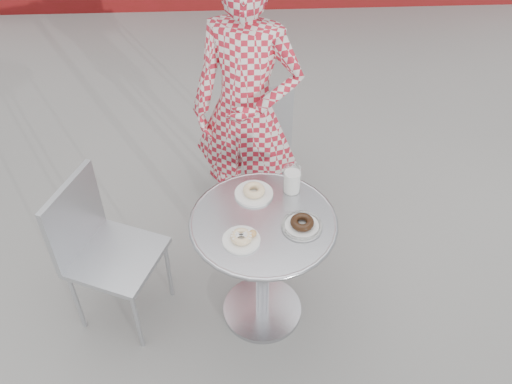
{
  "coord_description": "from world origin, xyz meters",
  "views": [
    {
      "loc": [
        -0.13,
        -1.85,
        2.55
      ],
      "look_at": [
        -0.04,
        0.07,
        0.76
      ],
      "focal_mm": 40.0,
      "sensor_mm": 36.0,
      "label": 1
    }
  ],
  "objects_px": {
    "plate_near": "(242,238)",
    "bistro_table": "(263,246)",
    "plate_checker": "(302,225)",
    "plate_far": "(254,192)",
    "chair_left": "(120,278)",
    "chair_far": "(248,158)",
    "seated_person": "(247,112)",
    "milk_cup": "(292,181)"
  },
  "relations": [
    {
      "from": "seated_person",
      "to": "chair_far",
      "type": "bearing_deg",
      "value": 106.23
    },
    {
      "from": "plate_near",
      "to": "chair_far",
      "type": "bearing_deg",
      "value": 86.77
    },
    {
      "from": "plate_checker",
      "to": "plate_near",
      "type": "bearing_deg",
      "value": -165.32
    },
    {
      "from": "chair_left",
      "to": "plate_far",
      "type": "distance_m",
      "value": 0.83
    },
    {
      "from": "bistro_table",
      "to": "seated_person",
      "type": "distance_m",
      "value": 0.75
    },
    {
      "from": "bistro_table",
      "to": "chair_left",
      "type": "distance_m",
      "value": 0.77
    },
    {
      "from": "chair_left",
      "to": "plate_checker",
      "type": "bearing_deg",
      "value": -73.31
    },
    {
      "from": "plate_near",
      "to": "bistro_table",
      "type": "bearing_deg",
      "value": 49.23
    },
    {
      "from": "seated_person",
      "to": "plate_checker",
      "type": "distance_m",
      "value": 0.77
    },
    {
      "from": "chair_far",
      "to": "milk_cup",
      "type": "xyz_separation_m",
      "value": [
        0.19,
        -0.77,
        0.49
      ]
    },
    {
      "from": "seated_person",
      "to": "plate_near",
      "type": "distance_m",
      "value": 0.81
    },
    {
      "from": "plate_checker",
      "to": "plate_far",
      "type": "bearing_deg",
      "value": 132.78
    },
    {
      "from": "chair_left",
      "to": "plate_checker",
      "type": "distance_m",
      "value": 1.01
    },
    {
      "from": "bistro_table",
      "to": "chair_far",
      "type": "height_order",
      "value": "chair_far"
    },
    {
      "from": "plate_near",
      "to": "plate_checker",
      "type": "bearing_deg",
      "value": 14.68
    },
    {
      "from": "seated_person",
      "to": "plate_checker",
      "type": "xyz_separation_m",
      "value": [
        0.22,
        -0.73,
        -0.11
      ]
    },
    {
      "from": "plate_near",
      "to": "plate_checker",
      "type": "relative_size",
      "value": 0.91
    },
    {
      "from": "bistro_table",
      "to": "plate_checker",
      "type": "height_order",
      "value": "plate_checker"
    },
    {
      "from": "plate_far",
      "to": "chair_left",
      "type": "bearing_deg",
      "value": -169.38
    },
    {
      "from": "chair_far",
      "to": "milk_cup",
      "type": "bearing_deg",
      "value": 85.1
    },
    {
      "from": "plate_near",
      "to": "plate_checker",
      "type": "distance_m",
      "value": 0.28
    },
    {
      "from": "chair_left",
      "to": "seated_person",
      "type": "relative_size",
      "value": 0.51
    },
    {
      "from": "plate_checker",
      "to": "milk_cup",
      "type": "distance_m",
      "value": 0.25
    },
    {
      "from": "plate_checker",
      "to": "milk_cup",
      "type": "height_order",
      "value": "milk_cup"
    },
    {
      "from": "chair_far",
      "to": "bistro_table",
      "type": "bearing_deg",
      "value": 73.83
    },
    {
      "from": "seated_person",
      "to": "chair_left",
      "type": "bearing_deg",
      "value": -118.34
    },
    {
      "from": "seated_person",
      "to": "plate_checker",
      "type": "relative_size",
      "value": 8.82
    },
    {
      "from": "milk_cup",
      "to": "seated_person",
      "type": "bearing_deg",
      "value": 112.12
    },
    {
      "from": "bistro_table",
      "to": "plate_near",
      "type": "height_order",
      "value": "plate_near"
    },
    {
      "from": "bistro_table",
      "to": "chair_far",
      "type": "relative_size",
      "value": 0.8
    },
    {
      "from": "seated_person",
      "to": "milk_cup",
      "type": "height_order",
      "value": "seated_person"
    },
    {
      "from": "plate_far",
      "to": "milk_cup",
      "type": "relative_size",
      "value": 1.36
    },
    {
      "from": "seated_person",
      "to": "milk_cup",
      "type": "bearing_deg",
      "value": -49.52
    },
    {
      "from": "milk_cup",
      "to": "chair_left",
      "type": "bearing_deg",
      "value": -170.21
    },
    {
      "from": "milk_cup",
      "to": "bistro_table",
      "type": "bearing_deg",
      "value": -126.6
    },
    {
      "from": "plate_checker",
      "to": "milk_cup",
      "type": "bearing_deg",
      "value": 95.53
    },
    {
      "from": "bistro_table",
      "to": "chair_left",
      "type": "relative_size",
      "value": 0.83
    },
    {
      "from": "milk_cup",
      "to": "chair_far",
      "type": "bearing_deg",
      "value": 103.6
    },
    {
      "from": "seated_person",
      "to": "plate_checker",
      "type": "height_order",
      "value": "seated_person"
    },
    {
      "from": "bistro_table",
      "to": "seated_person",
      "type": "height_order",
      "value": "seated_person"
    },
    {
      "from": "bistro_table",
      "to": "plate_near",
      "type": "relative_size",
      "value": 4.13
    },
    {
      "from": "bistro_table",
      "to": "chair_left",
      "type": "height_order",
      "value": "chair_left"
    }
  ]
}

